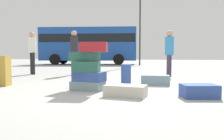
# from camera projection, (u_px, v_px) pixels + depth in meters

# --- Properties ---
(ground_plane) EXTENTS (80.00, 80.00, 0.00)m
(ground_plane) POSITION_uv_depth(u_px,v_px,m) (107.00, 91.00, 4.49)
(ground_plane) COLOR #9E9E99
(suitcase_tower) EXTENTS (0.88, 0.58, 1.01)m
(suitcase_tower) POSITION_uv_depth(u_px,v_px,m) (88.00, 68.00, 4.60)
(suitcase_tower) COLOR gray
(suitcase_tower) RESTS_ON ground
(suitcase_cream_foreground_far) EXTENTS (0.76, 0.45, 0.20)m
(suitcase_cream_foreground_far) POSITION_uv_depth(u_px,v_px,m) (126.00, 91.00, 3.90)
(suitcase_cream_foreground_far) COLOR beige
(suitcase_cream_foreground_far) RESTS_ON ground
(suitcase_tan_left_side) EXTENTS (0.29, 0.37, 0.73)m
(suitcase_tan_left_side) POSITION_uv_depth(u_px,v_px,m) (4.00, 71.00, 5.25)
(suitcase_tan_left_side) COLOR #B28C33
(suitcase_tan_left_side) RESTS_ON ground
(suitcase_slate_foreground_near) EXTENTS (0.72, 0.35, 0.25)m
(suitcase_slate_foreground_near) POSITION_uv_depth(u_px,v_px,m) (155.00, 80.00, 5.39)
(suitcase_slate_foreground_near) COLOR gray
(suitcase_slate_foreground_near) RESTS_ON ground
(suitcase_navy_behind_tower) EXTENTS (0.26, 0.33, 0.54)m
(suitcase_navy_behind_tower) POSITION_uv_depth(u_px,v_px,m) (126.00, 76.00, 4.90)
(suitcase_navy_behind_tower) COLOR #334F99
(suitcase_navy_behind_tower) RESTS_ON ground
(suitcase_navy_white_trunk) EXTENTS (0.68, 0.54, 0.23)m
(suitcase_navy_white_trunk) POSITION_uv_depth(u_px,v_px,m) (199.00, 91.00, 3.78)
(suitcase_navy_white_trunk) COLOR #334F99
(suitcase_navy_white_trunk) RESTS_ON ground
(person_bearded_onlooker) EXTENTS (0.30, 0.33, 1.62)m
(person_bearded_onlooker) POSITION_uv_depth(u_px,v_px,m) (169.00, 49.00, 7.59)
(person_bearded_onlooker) COLOR #3F334C
(person_bearded_onlooker) RESTS_ON ground
(person_tourist_with_camera) EXTENTS (0.30, 0.34, 1.70)m
(person_tourist_with_camera) POSITION_uv_depth(u_px,v_px,m) (74.00, 48.00, 8.34)
(person_tourist_with_camera) COLOR #3F334C
(person_tourist_with_camera) RESTS_ON ground
(person_passerby_in_red) EXTENTS (0.30, 0.30, 1.68)m
(person_passerby_in_red) POSITION_uv_depth(u_px,v_px,m) (32.00, 49.00, 8.56)
(person_passerby_in_red) COLOR black
(person_passerby_in_red) RESTS_ON ground
(parked_bus) EXTENTS (8.57, 4.19, 3.15)m
(parked_bus) POSITION_uv_depth(u_px,v_px,m) (89.00, 44.00, 19.21)
(parked_bus) COLOR #1E4CA5
(parked_bus) RESTS_ON ground
(lamp_post) EXTENTS (0.36, 0.36, 7.18)m
(lamp_post) POSITION_uv_depth(u_px,v_px,m) (140.00, 6.00, 16.84)
(lamp_post) COLOR #333338
(lamp_post) RESTS_ON ground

